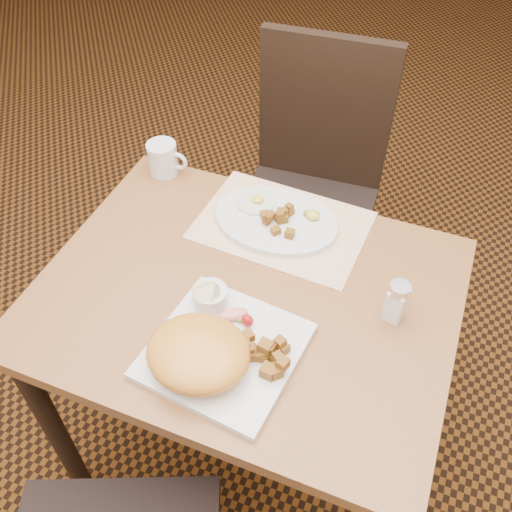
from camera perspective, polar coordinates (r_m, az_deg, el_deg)
The scene contains 15 objects.
ground at distance 1.88m, azimuth -0.74°, elevation -18.39°, with size 8.00×8.00×0.00m, color black.
table at distance 1.33m, azimuth -1.00°, elevation -6.63°, with size 0.90×0.70×0.75m.
chair_far at distance 1.87m, azimuth 5.62°, elevation 7.68°, with size 0.45×0.46×0.97m.
placemat at distance 1.39m, azimuth 2.62°, elevation 3.10°, with size 0.40×0.28×0.00m, color white.
plate_square at distance 1.14m, azimuth -3.16°, elevation -9.43°, with size 0.28×0.28×0.02m, color silver.
plate_oval at distance 1.39m, azimuth 1.99°, elevation 3.56°, with size 0.30×0.23×0.02m, color silver, non-canonical shape.
hollandaise_mound at distance 1.09m, azimuth -5.86°, elevation -9.63°, with size 0.20×0.18×0.07m.
ramekin at distance 1.19m, azimuth -4.65°, elevation -4.03°, with size 0.07×0.07×0.04m.
garnish_sq at distance 1.17m, azimuth -1.78°, elevation -6.02°, with size 0.08×0.06×0.03m.
fried_egg at distance 1.42m, azimuth 0.03°, elevation 5.51°, with size 0.10×0.10×0.02m.
garnish_ov at distance 1.38m, azimuth 5.64°, elevation 4.19°, with size 0.05×0.05×0.02m.
salt_shaker at distance 1.20m, azimuth 13.90°, elevation -4.40°, with size 0.05×0.05×0.10m.
coffee_mug at distance 1.54m, azimuth -9.22°, elevation 9.60°, with size 0.11×0.08×0.09m.
home_fries_sq at distance 1.11m, azimuth 0.94°, elevation -9.74°, with size 0.11×0.09×0.04m.
home_fries_ov at distance 1.36m, azimuth 2.38°, elevation 3.85°, with size 0.09×0.10×0.03m.
Camera 1 is at (0.32, -0.73, 1.71)m, focal length 40.00 mm.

